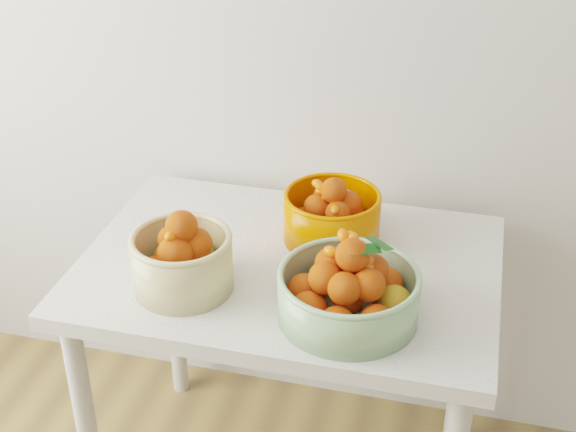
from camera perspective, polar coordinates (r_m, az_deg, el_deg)
name	(u,v)px	position (r m, az deg, el deg)	size (l,w,h in m)	color
table	(289,295)	(1.99, 0.07, -5.61)	(1.00, 0.70, 0.75)	silver
bowl_cream	(182,260)	(1.82, -7.55, -3.09)	(0.26, 0.26, 0.20)	#CDBA81
bowl_green	(348,291)	(1.73, 4.32, -5.32)	(0.34, 0.34, 0.20)	#8BB27F
bowl_orange	(332,215)	(1.99, 3.15, 0.04)	(0.27, 0.27, 0.17)	#E45700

